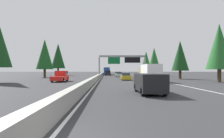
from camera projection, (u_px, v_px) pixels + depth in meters
name	position (u px, v px, depth m)	size (l,w,h in m)	color
ground_plane	(102.00, 76.00, 65.43)	(320.00, 320.00, 0.00)	#2D2D30
median_barrier	(102.00, 74.00, 85.42)	(180.00, 0.56, 0.90)	#9E9B93
shoulder_stripe_right	(133.00, 75.00, 75.70)	(160.00, 0.16, 0.01)	silver
shoulder_stripe_median	(103.00, 75.00, 75.44)	(160.00, 0.16, 0.01)	silver
sign_gantry_overhead	(123.00, 60.00, 53.30)	(0.50, 12.68, 5.93)	gray
minivan_distant_a	(149.00, 82.00, 16.91)	(5.00, 1.95, 1.69)	black
box_truck_far_right	(150.00, 72.00, 34.44)	(8.50, 2.40, 2.95)	white
pickup_far_center	(108.00, 73.00, 71.88)	(5.60, 2.00, 1.86)	black
bus_mid_left	(107.00, 71.00, 87.64)	(11.50, 2.55, 3.10)	#1E4793
sedan_mid_right	(126.00, 77.00, 39.86)	(4.40, 1.80, 1.47)	#AD931E
sedan_near_right	(118.00, 74.00, 65.37)	(4.40, 1.80, 1.47)	#2D6B38
sedan_distant_b	(119.00, 74.00, 58.54)	(4.40, 1.80, 1.47)	silver
minivan_far_left	(107.00, 72.00, 106.90)	(5.00, 1.95, 1.69)	#1E4793
oncoming_near	(61.00, 76.00, 34.82)	(5.60, 2.00, 1.86)	red
conifer_right_foreground	(219.00, 47.00, 32.63)	(4.23, 4.23, 9.61)	#4C3823
conifer_right_near	(180.00, 56.00, 43.88)	(3.73, 3.73, 8.48)	#4C3823
conifer_right_mid	(154.00, 59.00, 64.82)	(4.07, 4.07, 9.25)	#4C3823
conifer_right_far	(146.00, 60.00, 85.66)	(4.42, 4.42, 10.05)	#4C3823
conifer_left_near	(45.00, 54.00, 52.33)	(4.43, 4.43, 10.07)	#4C3823
conifer_left_mid	(58.00, 56.00, 76.13)	(5.34, 5.34, 12.13)	#4C3823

